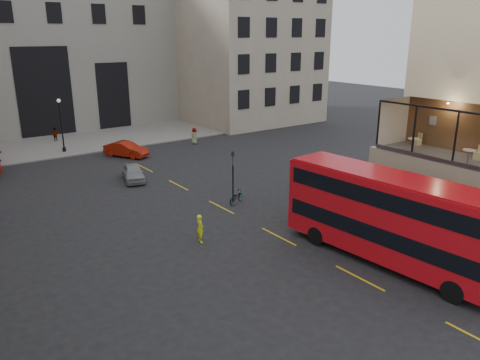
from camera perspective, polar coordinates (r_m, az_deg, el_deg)
ground at (r=25.28m, az=17.31°, el=-10.05°), size 140.00×140.00×0.00m
host_frontage at (r=29.61m, az=25.32°, el=-2.16°), size 3.00×11.00×4.50m
cafe_floor at (r=28.99m, az=25.90°, el=2.13°), size 3.00×10.00×0.10m
gateway at (r=62.38m, az=-24.36°, el=14.16°), size 35.00×10.60×18.00m
building_right at (r=65.43m, az=-0.03°, el=16.60°), size 16.60×18.60×20.00m
pavement_far at (r=53.60m, az=-21.81°, el=4.03°), size 40.00×12.00×0.12m
traffic_light_near at (r=31.73m, az=-0.87°, el=1.13°), size 0.16×0.20×3.80m
street_lamp_b at (r=49.34m, az=-20.89°, el=5.85°), size 0.36×0.36×5.33m
bus_near at (r=24.79m, az=17.92°, el=-4.06°), size 3.52×11.79×4.64m
car_a at (r=38.53m, az=-12.89°, el=0.89°), size 2.55×4.11×1.31m
car_b at (r=46.20m, az=-13.71°, el=3.65°), size 3.51×4.56×1.44m
bicycle at (r=32.58m, az=-0.45°, el=-2.08°), size 1.79×1.22×0.89m
cyclist at (r=26.59m, az=-4.89°, el=-5.89°), size 0.50×0.66×1.66m
pedestrian_c at (r=54.86m, az=-21.60°, el=5.13°), size 1.00×0.60×1.59m
pedestrian_d at (r=50.38m, az=-5.59°, el=5.36°), size 0.79×0.98×1.74m
cafe_table_mid at (r=27.79m, az=26.09°, el=2.78°), size 0.66×0.66×0.82m
cafe_table_far at (r=29.44m, az=20.41°, el=4.24°), size 0.68×0.68×0.85m
cafe_chair_b at (r=29.27m, az=27.08°, el=2.69°), size 0.44×0.44×0.80m
cafe_chair_d at (r=31.60m, az=20.82°, el=4.43°), size 0.45×0.45×0.77m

